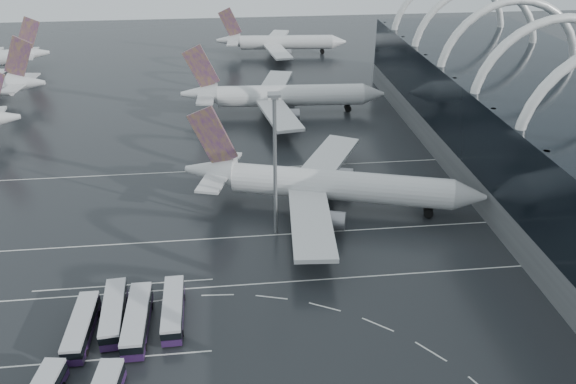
{
  "coord_description": "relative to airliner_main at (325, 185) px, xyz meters",
  "views": [
    {
      "loc": [
        -5.94,
        -73.49,
        55.13
      ],
      "look_at": [
        3.86,
        15.14,
        7.0
      ],
      "focal_mm": 35.0,
      "sensor_mm": 36.0,
      "label": 1
    }
  ],
  "objects": [
    {
      "name": "airliner_gate_b",
      "position": [
        -3.49,
        53.77,
        -0.04
      ],
      "size": [
        56.26,
        50.59,
        19.55
      ],
      "rotation": [
        0.0,
        0.0,
        -0.05
      ],
      "color": "silver",
      "rests_on": "ground"
    },
    {
      "name": "lane_marking_near",
      "position": [
        -11.73,
        -22.88,
        -4.93
      ],
      "size": [
        120.0,
        0.25,
        0.01
      ],
      "primitive_type": "cube",
      "color": "silver",
      "rests_on": "ground"
    },
    {
      "name": "airliner_main",
      "position": [
        0.0,
        0.0,
        0.0
      ],
      "size": [
        57.24,
        49.54,
        19.71
      ],
      "rotation": [
        0.0,
        0.0,
        -0.28
      ],
      "color": "silver",
      "rests_on": "ground"
    },
    {
      "name": "ground",
      "position": [
        -11.73,
        -20.88,
        -4.94
      ],
      "size": [
        420.0,
        420.0,
        0.0
      ],
      "primitive_type": "plane",
      "color": "black",
      "rests_on": "ground"
    },
    {
      "name": "bus_bay_line_north",
      "position": [
        -35.73,
        -20.88,
        -4.93
      ],
      "size": [
        28.0,
        0.25,
        0.01
      ],
      "primitive_type": "cube",
      "color": "silver",
      "rests_on": "ground"
    },
    {
      "name": "airliner_gate_c",
      "position": [
        2.44,
        117.26,
        -0.58
      ],
      "size": [
        48.93,
        45.04,
        17.43
      ],
      "rotation": [
        0.0,
        0.0,
        -0.07
      ],
      "color": "silver",
      "rests_on": "ground"
    },
    {
      "name": "floodlight_mast",
      "position": [
        -10.36,
        -8.09,
        11.67
      ],
      "size": [
        2.02,
        2.02,
        26.4
      ],
      "color": "gray",
      "rests_on": "ground"
    },
    {
      "name": "bus_bay_line_south",
      "position": [
        -35.73,
        -36.88,
        -4.93
      ],
      "size": [
        28.0,
        0.25,
        0.01
      ],
      "primitive_type": "cube",
      "color": "silver",
      "rests_on": "ground"
    },
    {
      "name": "bus_row_near_b",
      "position": [
        -35.65,
        -29.51,
        -3.22
      ],
      "size": [
        3.75,
        12.87,
        3.13
      ],
      "rotation": [
        0.0,
        0.0,
        1.64
      ],
      "color": "#291239",
      "rests_on": "ground"
    },
    {
      "name": "gse_cart_belly_c",
      "position": [
        -3.54,
        -2.96,
        -4.28
      ],
      "size": [
        2.39,
        1.41,
        1.3
      ],
      "primitive_type": "cube",
      "color": "#B3A217",
      "rests_on": "ground"
    },
    {
      "name": "gse_cart_belly_b",
      "position": [
        7.55,
        12.0,
        -4.37
      ],
      "size": [
        2.08,
        1.23,
        1.14
      ],
      "primitive_type": "cube",
      "color": "slate",
      "rests_on": "ground"
    },
    {
      "name": "gse_cart_belly_d",
      "position": [
        21.39,
        2.33,
        -4.38
      ],
      "size": [
        2.03,
        1.2,
        1.1
      ],
      "primitive_type": "cube",
      "color": "slate",
      "rests_on": "ground"
    },
    {
      "name": "lane_marking_mid",
      "position": [
        -11.73,
        -8.88,
        -4.93
      ],
      "size": [
        120.0,
        0.25,
        0.01
      ],
      "primitive_type": "cube",
      "color": "silver",
      "rests_on": "ground"
    },
    {
      "name": "bus_row_near_d",
      "position": [
        -27.24,
        -29.64,
        -3.25
      ],
      "size": [
        3.2,
        12.48,
        3.06
      ],
      "rotation": [
        0.0,
        0.0,
        1.59
      ],
      "color": "#291239",
      "rests_on": "ground"
    },
    {
      "name": "lane_marking_far",
      "position": [
        -11.73,
        19.12,
        -4.93
      ],
      "size": [
        120.0,
        0.25,
        0.01
      ],
      "primitive_type": "cube",
      "color": "silver",
      "rests_on": "ground"
    },
    {
      "name": "bus_row_near_c",
      "position": [
        -32.09,
        -31.49,
        -3.13
      ],
      "size": [
        3.28,
        13.34,
        3.28
      ],
      "rotation": [
        0.0,
        0.0,
        1.58
      ],
      "color": "#291239",
      "rests_on": "ground"
    },
    {
      "name": "bus_row_near_a",
      "position": [
        -39.65,
        -31.95,
        -3.27
      ],
      "size": [
        3.07,
        12.32,
        3.02
      ],
      "rotation": [
        0.0,
        0.0,
        1.56
      ],
      "color": "#291239",
      "rests_on": "ground"
    }
  ]
}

